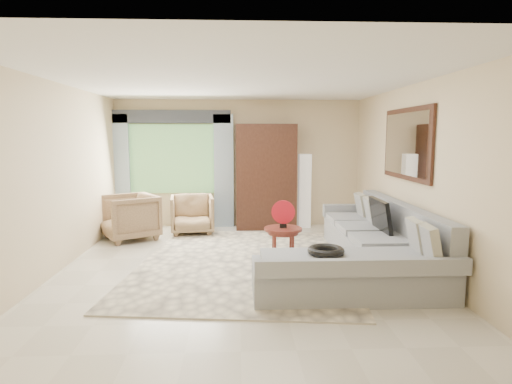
{
  "coord_description": "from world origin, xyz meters",
  "views": [
    {
      "loc": [
        -0.02,
        -5.85,
        1.87
      ],
      "look_at": [
        0.25,
        0.35,
        1.05
      ],
      "focal_mm": 30.0,
      "sensor_mm": 36.0,
      "label": 1
    }
  ],
  "objects_px": {
    "sectional_sofa": "(368,251)",
    "armchair_left": "(130,217)",
    "armoire": "(266,177)",
    "floor_lamp": "(304,191)",
    "armchair_right": "(192,214)",
    "coffee_table": "(283,245)",
    "tv_screen": "(380,216)",
    "potted_plant": "(137,217)"
  },
  "relations": [
    {
      "from": "sectional_sofa",
      "to": "armchair_left",
      "type": "relative_size",
      "value": 3.83
    },
    {
      "from": "armoire",
      "to": "floor_lamp",
      "type": "distance_m",
      "value": 0.86
    },
    {
      "from": "armchair_right",
      "to": "armchair_left",
      "type": "bearing_deg",
      "value": -164.98
    },
    {
      "from": "coffee_table",
      "to": "armchair_left",
      "type": "relative_size",
      "value": 0.61
    },
    {
      "from": "armchair_left",
      "to": "tv_screen",
      "type": "bearing_deg",
      "value": 35.68
    },
    {
      "from": "armchair_left",
      "to": "potted_plant",
      "type": "height_order",
      "value": "armchair_left"
    },
    {
      "from": "armchair_left",
      "to": "floor_lamp",
      "type": "height_order",
      "value": "floor_lamp"
    },
    {
      "from": "coffee_table",
      "to": "floor_lamp",
      "type": "xyz_separation_m",
      "value": [
        0.72,
        2.61,
        0.46
      ]
    },
    {
      "from": "armoire",
      "to": "floor_lamp",
      "type": "xyz_separation_m",
      "value": [
        0.8,
        0.06,
        -0.3
      ]
    },
    {
      "from": "armchair_left",
      "to": "floor_lamp",
      "type": "distance_m",
      "value": 3.47
    },
    {
      "from": "armchair_left",
      "to": "armchair_right",
      "type": "height_order",
      "value": "armchair_left"
    },
    {
      "from": "potted_plant",
      "to": "floor_lamp",
      "type": "height_order",
      "value": "floor_lamp"
    },
    {
      "from": "sectional_sofa",
      "to": "armoire",
      "type": "xyz_separation_m",
      "value": [
        -1.23,
        2.9,
        0.77
      ]
    },
    {
      "from": "armchair_right",
      "to": "potted_plant",
      "type": "distance_m",
      "value": 1.08
    },
    {
      "from": "armchair_left",
      "to": "floor_lamp",
      "type": "xyz_separation_m",
      "value": [
        3.33,
        0.94,
        0.34
      ]
    },
    {
      "from": "coffee_table",
      "to": "armoire",
      "type": "bearing_deg",
      "value": 91.89
    },
    {
      "from": "coffee_table",
      "to": "armchair_left",
      "type": "bearing_deg",
      "value": 147.46
    },
    {
      "from": "potted_plant",
      "to": "armoire",
      "type": "bearing_deg",
      "value": 7.38
    },
    {
      "from": "floor_lamp",
      "to": "coffee_table",
      "type": "bearing_deg",
      "value": -105.36
    },
    {
      "from": "armchair_left",
      "to": "armoire",
      "type": "xyz_separation_m",
      "value": [
        2.53,
        0.88,
        0.64
      ]
    },
    {
      "from": "armchair_left",
      "to": "armchair_right",
      "type": "xyz_separation_m",
      "value": [
        1.08,
        0.44,
        -0.04
      ]
    },
    {
      "from": "armoire",
      "to": "floor_lamp",
      "type": "relative_size",
      "value": 1.4
    },
    {
      "from": "coffee_table",
      "to": "armchair_right",
      "type": "bearing_deg",
      "value": 125.99
    },
    {
      "from": "tv_screen",
      "to": "armchair_right",
      "type": "xyz_separation_m",
      "value": [
        -2.95,
        2.12,
        -0.35
      ]
    },
    {
      "from": "sectional_sofa",
      "to": "coffee_table",
      "type": "relative_size",
      "value": 6.3
    },
    {
      "from": "armchair_right",
      "to": "coffee_table",
      "type": "bearing_deg",
      "value": -61.3
    },
    {
      "from": "armoire",
      "to": "coffee_table",
      "type": "bearing_deg",
      "value": -88.11
    },
    {
      "from": "sectional_sofa",
      "to": "armoire",
      "type": "relative_size",
      "value": 1.65
    },
    {
      "from": "coffee_table",
      "to": "potted_plant",
      "type": "height_order",
      "value": "potted_plant"
    },
    {
      "from": "armchair_right",
      "to": "floor_lamp",
      "type": "distance_m",
      "value": 2.33
    },
    {
      "from": "tv_screen",
      "to": "armoire",
      "type": "relative_size",
      "value": 0.35
    },
    {
      "from": "armchair_left",
      "to": "coffee_table",
      "type": "bearing_deg",
      "value": 25.78
    },
    {
      "from": "floor_lamp",
      "to": "tv_screen",
      "type": "bearing_deg",
      "value": -75.04
    },
    {
      "from": "sectional_sofa",
      "to": "coffee_table",
      "type": "bearing_deg",
      "value": 163.04
    },
    {
      "from": "tv_screen",
      "to": "floor_lamp",
      "type": "height_order",
      "value": "floor_lamp"
    },
    {
      "from": "armchair_left",
      "to": "potted_plant",
      "type": "relative_size",
      "value": 1.5
    },
    {
      "from": "sectional_sofa",
      "to": "armchair_right",
      "type": "height_order",
      "value": "sectional_sofa"
    },
    {
      "from": "tv_screen",
      "to": "armchair_left",
      "type": "height_order",
      "value": "tv_screen"
    },
    {
      "from": "sectional_sofa",
      "to": "armchair_left",
      "type": "height_order",
      "value": "sectional_sofa"
    },
    {
      "from": "sectional_sofa",
      "to": "potted_plant",
      "type": "relative_size",
      "value": 5.75
    },
    {
      "from": "armchair_left",
      "to": "armoire",
      "type": "distance_m",
      "value": 2.75
    },
    {
      "from": "armoire",
      "to": "tv_screen",
      "type": "bearing_deg",
      "value": -59.64
    }
  ]
}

